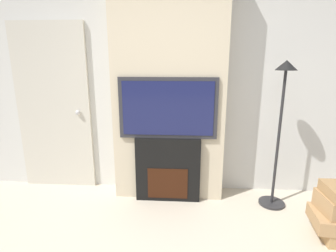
# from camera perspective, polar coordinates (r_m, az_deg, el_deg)

# --- Properties ---
(wall_back) EXTENTS (6.00, 0.06, 2.70)m
(wall_back) POSITION_cam_1_polar(r_m,az_deg,el_deg) (3.16, 0.40, 9.57)
(wall_back) COLOR silver
(wall_back) RESTS_ON ground_plane
(chimney_breast) EXTENTS (1.26, 0.30, 2.70)m
(chimney_breast) POSITION_cam_1_polar(r_m,az_deg,el_deg) (2.98, 0.19, 9.28)
(chimney_breast) COLOR beige
(chimney_breast) RESTS_ON ground_plane
(fireplace) EXTENTS (0.74, 0.15, 0.76)m
(fireplace) POSITION_cam_1_polar(r_m,az_deg,el_deg) (3.08, -0.00, -9.35)
(fireplace) COLOR black
(fireplace) RESTS_ON ground_plane
(television) EXTENTS (1.08, 0.07, 0.67)m
(television) POSITION_cam_1_polar(r_m,az_deg,el_deg) (2.86, -0.00, 3.90)
(television) COLOR #2D2D33
(television) RESTS_ON fireplace
(floor_lamp) EXTENTS (0.29, 0.29, 1.60)m
(floor_lamp) POSITION_cam_1_polar(r_m,az_deg,el_deg) (3.00, 23.39, 2.13)
(floor_lamp) COLOR #262628
(floor_lamp) RESTS_ON ground_plane
(entry_door) EXTENTS (0.92, 0.09, 2.04)m
(entry_door) POSITION_cam_1_polar(r_m,az_deg,el_deg) (3.54, -23.61, 3.53)
(entry_door) COLOR beige
(entry_door) RESTS_ON ground_plane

